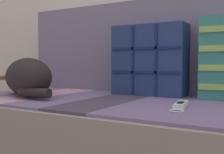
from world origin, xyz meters
TOP-DOWN VIEW (x-y plane):
  - couch at (-0.00, 0.13)m, footprint 1.95×0.83m
  - sofa_backrest at (0.00, 0.48)m, footprint 1.91×0.14m
  - throw_pillow_quilted at (-0.13, 0.33)m, footprint 0.36×0.14m
  - sleeping_cat at (-0.63, 0.01)m, footprint 0.43×0.34m
  - game_remote_far at (0.12, 0.02)m, footprint 0.07×0.20m

SIDE VIEW (x-z plane):
  - couch at x=0.00m, z-range 0.00..0.38m
  - game_remote_far at x=0.12m, z-range 0.38..0.40m
  - sleeping_cat at x=-0.63m, z-range 0.38..0.56m
  - throw_pillow_quilted at x=-0.13m, z-range 0.39..0.73m
  - sofa_backrest at x=0.00m, z-range 0.39..0.88m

